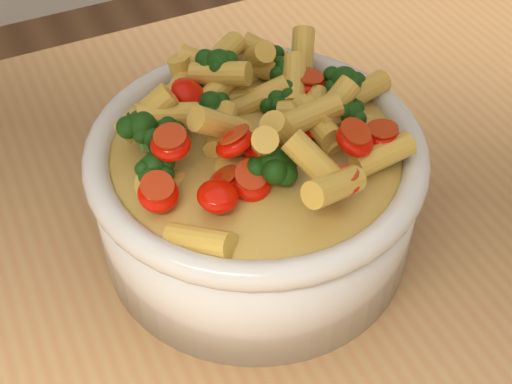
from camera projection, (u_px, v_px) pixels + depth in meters
name	position (u px, v px, depth m)	size (l,w,h in m)	color
serving_bowl	(256.00, 191.00, 0.52)	(0.24, 0.24, 0.10)	silver
pasta_salad	(256.00, 124.00, 0.47)	(0.19, 0.19, 0.04)	#F6BD4D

